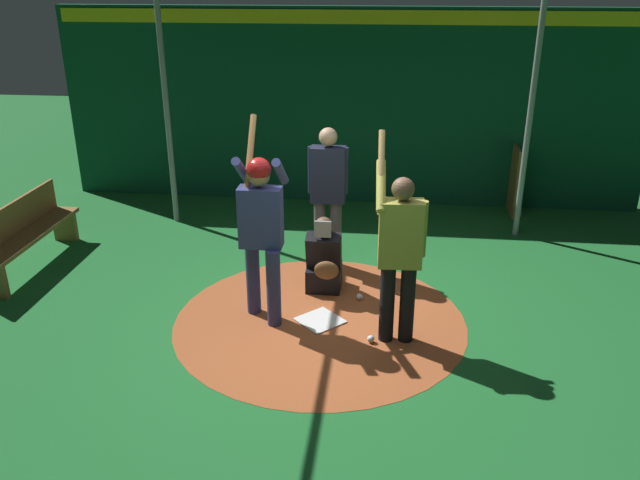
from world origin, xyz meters
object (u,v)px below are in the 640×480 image
batter (261,224)px  bat_rack (514,180)px  baseball_1 (359,297)px  umpire (328,190)px  baseball_2 (371,339)px  catcher (324,262)px  visitor (399,249)px  baseball_0 (331,279)px  bench (25,233)px  home_plate (320,320)px

batter → bat_rack: bearing=139.7°
bat_rack → baseball_1: bat_rack is taller
umpire → baseball_1: umpire is taller
umpire → baseball_2: size_ratio=24.07×
catcher → baseball_2: bearing=28.0°
catcher → visitor: bearing=39.4°
baseball_0 → bench: bearing=-90.4°
bat_rack → baseball_2: bat_rack is taller
bat_rack → bench: size_ratio=0.53×
bench → visitor: bearing=74.8°
home_plate → baseball_0: (-0.96, 0.03, 0.03)m
umpire → baseball_0: (0.48, 0.10, -0.96)m
batter → baseball_2: bearing=71.5°
catcher → baseball_0: (-0.21, 0.07, -0.31)m
catcher → bench: size_ratio=0.46×
bench → catcher: bearing=86.4°
catcher → bat_rack: bearing=139.3°
batter → baseball_2: size_ratio=28.81×
baseball_0 → visitor: bearing=32.1°
bench → baseball_1: size_ratio=26.72×
baseball_0 → home_plate: bearing=-1.8°
batter → bench: batter is taller
bat_rack → home_plate: bearing=-34.3°
visitor → bench: bearing=-108.1°
catcher → baseball_1: catcher is taller
batter → visitor: (0.29, 1.42, -0.09)m
baseball_0 → baseball_1: bearing=40.3°
home_plate → baseball_0: bearing=178.2°
catcher → bat_rack: size_ratio=0.87×
bench → baseball_1: 4.28m
catcher → baseball_1: bearing=63.0°
bat_rack → baseball_1: size_ratio=14.20×
bat_rack → bench: (2.81, -6.43, -0.04)m
home_plate → baseball_1: baseball_1 is taller
umpire → bench: 3.84m
home_plate → visitor: size_ratio=0.20×
visitor → baseball_2: 1.00m
home_plate → visitor: (0.27, 0.80, 0.99)m
bat_rack → baseball_2: (4.17, -2.03, -0.45)m
umpire → baseball_1: bearing=26.8°
bat_rack → baseball_2: bearing=-25.9°
batter → visitor: 1.45m
home_plate → bench: size_ratio=0.21×
bench → baseball_1: bench is taller
baseball_1 → home_plate: bearing=-36.6°
baseball_2 → baseball_1: bearing=-169.6°
home_plate → batter: (-0.02, -0.61, 1.08)m
home_plate → baseball_1: bearing=143.4°
bench → baseball_2: 4.63m
batter → baseball_0: 1.55m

